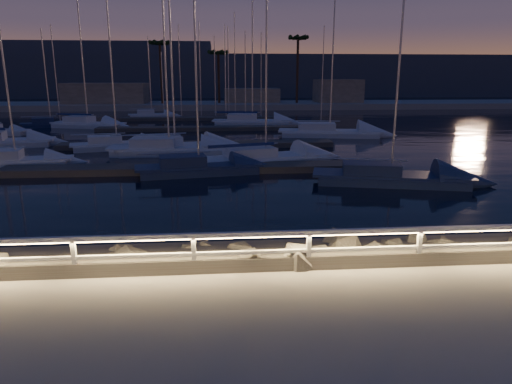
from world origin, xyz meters
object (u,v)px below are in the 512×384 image
sailboat_g (172,147)px  sailboat_c (166,148)px  sailboat_i (49,123)px  sailboat_a (13,161)px  sailboat_k (250,121)px  sailboat_m (151,115)px  sailboat_f (115,144)px  sailboat_n (86,124)px  sailboat_l (327,132)px  guard_rail (151,245)px  sailboat_d (387,176)px  sailboat_h (262,158)px  sailboat_b (196,167)px

sailboat_g → sailboat_c: bearing=-131.0°
sailboat_g → sailboat_i: 25.01m
sailboat_a → sailboat_c: 9.99m
sailboat_k → sailboat_m: 17.47m
sailboat_f → sailboat_n: bearing=97.0°
sailboat_c → sailboat_g: size_ratio=0.98×
sailboat_c → sailboat_m: sailboat_c is taller
sailboat_l → sailboat_m: 30.02m
sailboat_n → sailboat_i: bearing=-175.4°
sailboat_i → sailboat_l: (29.51, -10.88, 0.05)m
guard_rail → sailboat_d: (10.68, 12.06, -0.96)m
guard_rail → sailboat_i: size_ratio=4.09×
sailboat_h → sailboat_l: 15.69m
sailboat_a → sailboat_c: sailboat_c is taller
sailboat_g → sailboat_k: sailboat_k is taller
sailboat_c → sailboat_l: 17.02m
sailboat_h → sailboat_f: bearing=129.8°
guard_rail → sailboat_h: 18.75m
sailboat_c → sailboat_k: sailboat_k is taller
sailboat_d → sailboat_l: sailboat_l is taller
sailboat_h → sailboat_n: (-17.57, 23.57, 0.03)m
sailboat_a → sailboat_k: sailboat_k is taller
sailboat_a → sailboat_i: sailboat_a is taller
sailboat_c → sailboat_h: size_ratio=1.02×
sailboat_a → sailboat_m: size_ratio=1.03×
sailboat_h → sailboat_m: bearing=91.8°
guard_rail → sailboat_h: sailboat_h is taller
sailboat_c → sailboat_i: size_ratio=1.38×
guard_rail → sailboat_m: 55.03m
sailboat_b → sailboat_f: bearing=114.1°
sailboat_c → sailboat_n: bearing=120.8°
sailboat_b → sailboat_h: bearing=24.3°
sailboat_b → sailboat_m: (-8.04, 39.18, -0.01)m
sailboat_a → sailboat_l: 26.95m
sailboat_d → sailboat_k: bearing=113.1°
sailboat_a → sailboat_m: sailboat_a is taller
sailboat_a → sailboat_f: 8.51m
sailboat_k → sailboat_n: size_ratio=1.12×
sailboat_c → sailboat_n: (-10.88, 19.14, 0.01)m
sailboat_f → sailboat_i: bearing=107.3°
sailboat_d → sailboat_k: sailboat_k is taller
guard_rail → sailboat_d: size_ratio=3.18×
sailboat_g → sailboat_d: bearing=-56.0°
sailboat_f → sailboat_d: bearing=-53.0°
sailboat_b → sailboat_g: sailboat_g is taller
sailboat_d → sailboat_m: sailboat_d is taller
sailboat_a → sailboat_b: (11.53, -3.03, 0.00)m
sailboat_b → sailboat_l: sailboat_l is taller
sailboat_b → sailboat_i: bearing=113.1°
sailboat_b → sailboat_d: sailboat_d is taller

